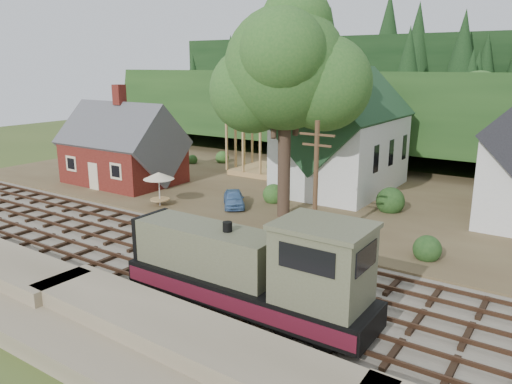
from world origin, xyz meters
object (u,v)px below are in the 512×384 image
Objects in this scene: car_green at (111,168)px; patio_set at (159,177)px; locomotive at (254,271)px; car_blue at (234,198)px.

car_green is 13.33m from patio_set.
car_blue is (-10.77, 13.02, -1.18)m from locomotive.
car_blue is at bearing 30.83° from patio_set.
patio_set is at bearing 171.75° from car_blue.
car_green is (-17.10, 2.39, 0.02)m from car_blue.
car_blue is 6.05m from patio_set.
patio_set reaches higher than car_green.
locomotive reaches higher than car_blue.
patio_set is at bearing 147.55° from locomotive.
car_green reaches higher than car_blue.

